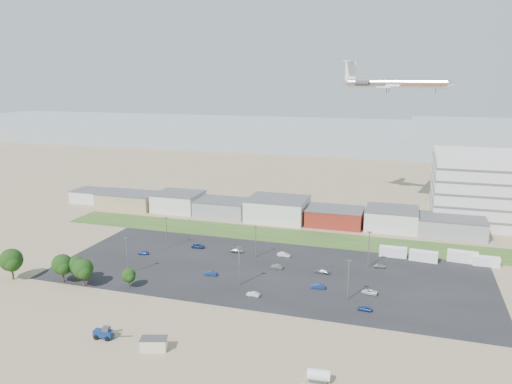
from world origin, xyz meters
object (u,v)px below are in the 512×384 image
at_px(box_trailer_a, 393,252).
at_px(parked_car_1, 318,286).
at_px(airliner, 396,83).
at_px(parked_car_8, 380,266).
at_px(parked_car_7, 277,266).
at_px(parked_car_9, 198,246).
at_px(parked_car_13, 253,294).
at_px(parked_car_0, 369,292).
at_px(storage_tank_nw, 319,375).
at_px(tree_far_left, 11,262).
at_px(parked_car_5, 143,253).
at_px(parked_car_6, 237,251).
at_px(parked_car_12, 322,271).
at_px(portable_shed, 154,344).
at_px(parked_car_2, 365,309).
at_px(parked_car_4, 210,273).
at_px(telehandler, 103,332).
at_px(parked_car_11, 284,255).

xyz_separation_m(box_trailer_a, parked_car_1, (-17.28, -30.09, -0.89)).
bearing_deg(airliner, parked_car_8, -78.55).
height_order(box_trailer_a, parked_car_7, box_trailer_a).
height_order(parked_car_9, parked_car_13, parked_car_9).
xyz_separation_m(parked_car_0, parked_car_13, (-27.33, -9.86, 0.00)).
xyz_separation_m(storage_tank_nw, parked_car_8, (6.73, 59.09, -0.66)).
distance_m(tree_far_left, parked_car_5, 36.47).
relative_size(parked_car_6, parked_car_12, 1.09).
distance_m(portable_shed, airliner, 145.74).
bearing_deg(box_trailer_a, parked_car_0, -98.71).
bearing_deg(parked_car_12, parked_car_2, 41.91).
height_order(storage_tank_nw, parked_car_0, storage_tank_nw).
bearing_deg(airliner, parked_car_0, -79.53).
bearing_deg(parked_car_5, parked_car_4, 63.06).
height_order(telehandler, parked_car_0, telehandler).
relative_size(tree_far_left, parked_car_13, 2.87).
bearing_deg(parked_car_7, airliner, 162.51).
distance_m(parked_car_0, parked_car_11, 33.34).
distance_m(telehandler, parked_car_13, 37.13).
bearing_deg(storage_tank_nw, parked_car_2, 80.22).
height_order(parked_car_0, parked_car_13, parked_car_13).
height_order(airliner, parked_car_8, airliner).
height_order(box_trailer_a, parked_car_1, box_trailer_a).
height_order(storage_tank_nw, parked_car_7, storage_tank_nw).
xyz_separation_m(parked_car_2, parked_car_5, (-68.36, 18.23, -0.02)).
bearing_deg(parked_car_1, storage_tank_nw, 4.27).
bearing_deg(parked_car_2, parked_car_0, -177.68).
distance_m(parked_car_11, parked_car_12, 16.40).
relative_size(parked_car_1, parked_car_12, 0.93).
relative_size(tree_far_left, parked_car_0, 2.44).
height_order(storage_tank_nw, parked_car_9, storage_tank_nw).
relative_size(parked_car_2, parked_car_8, 1.01).
xyz_separation_m(telehandler, parked_car_6, (9.09, 57.47, -0.71)).
height_order(tree_far_left, parked_car_13, tree_far_left).
relative_size(telehandler, parked_car_6, 1.48).
bearing_deg(portable_shed, parked_car_11, 62.15).
height_order(parked_car_6, parked_car_9, parked_car_6).
distance_m(parked_car_1, parked_car_8, 24.04).
bearing_deg(portable_shed, parked_car_2, 21.14).
xyz_separation_m(box_trailer_a, parked_car_13, (-31.79, -39.41, -0.95)).
height_order(parked_car_0, parked_car_5, parked_car_0).
distance_m(portable_shed, parked_car_11, 60.30).
bearing_deg(telehandler, parked_car_1, 40.88).
bearing_deg(parked_car_12, telehandler, -29.91).
height_order(parked_car_6, parked_car_12, parked_car_6).
relative_size(telehandler, parked_car_13, 1.91).
xyz_separation_m(storage_tank_nw, parked_car_9, (-49.50, 59.33, -0.63)).
height_order(parked_car_1, parked_car_7, parked_car_1).
xyz_separation_m(parked_car_0, parked_car_11, (-26.96, 19.61, 0.10)).
height_order(telehandler, airliner, airliner).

